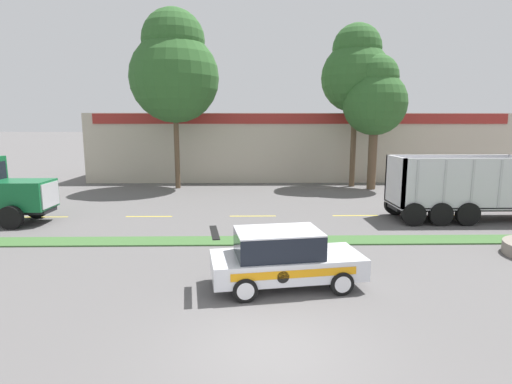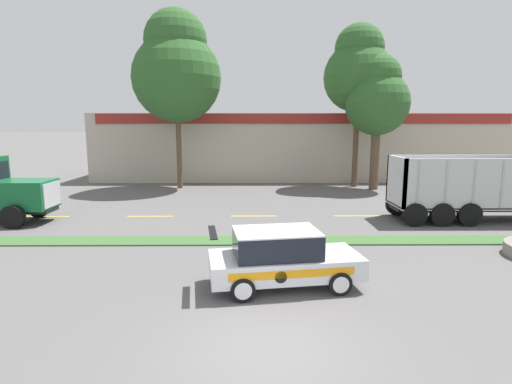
{
  "view_description": "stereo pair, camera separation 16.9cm",
  "coord_description": "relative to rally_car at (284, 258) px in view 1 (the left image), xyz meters",
  "views": [
    {
      "loc": [
        -0.48,
        -7.83,
        4.67
      ],
      "look_at": [
        -0.18,
        7.92,
        2.05
      ],
      "focal_mm": 28.0,
      "sensor_mm": 36.0,
      "label": 1
    },
    {
      "loc": [
        -0.31,
        -7.83,
        4.67
      ],
      "look_at": [
        -0.18,
        7.92,
        2.05
      ],
      "focal_mm": 28.0,
      "sensor_mm": 36.0,
      "label": 2
    }
  ],
  "objects": [
    {
      "name": "ground_plane",
      "position": [
        -0.54,
        -3.31,
        -0.87
      ],
      "size": [
        600.0,
        600.0,
        0.0
      ],
      "primitive_type": "plane",
      "color": "#5B5959"
    },
    {
      "name": "grass_verge",
      "position": [
        -0.54,
        4.6,
        -0.84
      ],
      "size": [
        120.0,
        1.24,
        0.06
      ],
      "primitive_type": "cube",
      "color": "#3D6633",
      "rests_on": "ground_plane"
    },
    {
      "name": "centre_line_6",
      "position": [
        10.01,
        9.22,
        -0.87
      ],
      "size": [
        2.4,
        0.14,
        0.01
      ],
      "primitive_type": "cube",
      "color": "yellow",
      "rests_on": "ground_plane"
    },
    {
      "name": "tree_behind_left",
      "position": [
        7.04,
        19.5,
        7.85
      ],
      "size": [
        5.17,
        5.17,
        12.1
      ],
      "color": "brown",
      "rests_on": "ground_plane"
    },
    {
      "name": "centre_line_2",
      "position": [
        -11.59,
        9.22,
        -0.87
      ],
      "size": [
        2.4,
        0.14,
        0.01
      ],
      "primitive_type": "cube",
      "color": "yellow",
      "rests_on": "ground_plane"
    },
    {
      "name": "centre_line_3",
      "position": [
        -6.19,
        9.22,
        -0.87
      ],
      "size": [
        2.4,
        0.14,
        0.01
      ],
      "primitive_type": "cube",
      "color": "yellow",
      "rests_on": "ground_plane"
    },
    {
      "name": "rally_car",
      "position": [
        0.0,
        0.0,
        0.0
      ],
      "size": [
        4.61,
        2.47,
        1.74
      ],
      "color": "silver",
      "rests_on": "ground_plane"
    },
    {
      "name": "tree_behind_centre",
      "position": [
        -6.35,
        18.84,
        7.85
      ],
      "size": [
        6.44,
        6.44,
        12.92
      ],
      "color": "brown",
      "rests_on": "ground_plane"
    },
    {
      "name": "store_building_backdrop",
      "position": [
        3.32,
        27.42,
        1.96
      ],
      "size": [
        35.26,
        12.1,
        5.67
      ],
      "color": "#BCB29E",
      "rests_on": "ground_plane"
    },
    {
      "name": "centre_line_5",
      "position": [
        4.61,
        9.22,
        -0.87
      ],
      "size": [
        2.4,
        0.14,
        0.01
      ],
      "primitive_type": "cube",
      "color": "yellow",
      "rests_on": "ground_plane"
    },
    {
      "name": "tree_behind_right",
      "position": [
        8.13,
        18.11,
        5.8
      ],
      "size": [
        4.59,
        4.59,
        9.71
      ],
      "color": "brown",
      "rests_on": "ground_plane"
    },
    {
      "name": "centre_line_4",
      "position": [
        -0.79,
        9.22,
        -0.87
      ],
      "size": [
        2.4,
        0.14,
        0.01
      ],
      "primitive_type": "cube",
      "color": "yellow",
      "rests_on": "ground_plane"
    }
  ]
}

